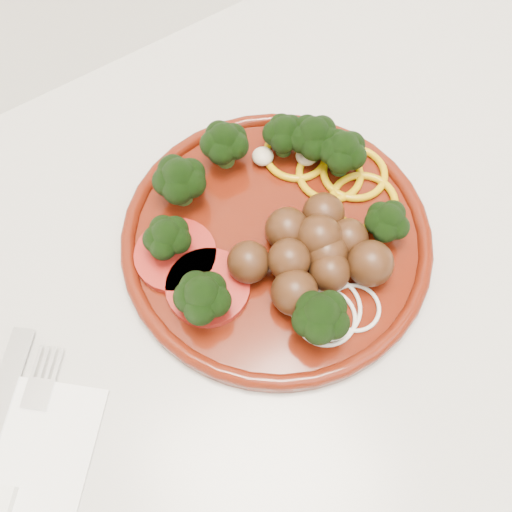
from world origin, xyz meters
TOP-DOWN VIEW (x-y plane):
  - counter at (0.00, 1.70)m, footprint 2.40×0.60m
  - plate at (-0.17, 1.70)m, footprint 0.29×0.29m
  - fork at (-0.48, 1.63)m, footprint 0.14×0.16m

SIDE VIEW (x-z plane):
  - counter at x=0.00m, z-range 0.00..0.90m
  - fork at x=-0.48m, z-range 0.90..0.91m
  - plate at x=-0.17m, z-range 0.89..0.95m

